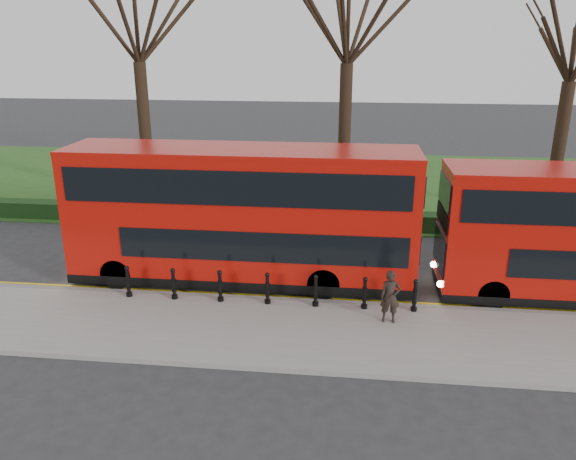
# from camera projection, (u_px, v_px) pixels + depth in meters

# --- Properties ---
(ground) EXTENTS (120.00, 120.00, 0.00)m
(ground) POSITION_uv_depth(u_px,v_px,m) (277.00, 290.00, 19.16)
(ground) COLOR #28282B
(ground) RESTS_ON ground
(pavement) EXTENTS (60.00, 4.00, 0.15)m
(pavement) POSITION_uv_depth(u_px,v_px,m) (263.00, 331.00, 16.31)
(pavement) COLOR gray
(pavement) RESTS_ON ground
(kerb) EXTENTS (60.00, 0.25, 0.16)m
(kerb) POSITION_uv_depth(u_px,v_px,m) (273.00, 301.00, 18.19)
(kerb) COLOR slate
(kerb) RESTS_ON ground
(grass_verge) EXTENTS (60.00, 18.00, 0.06)m
(grass_verge) POSITION_uv_depth(u_px,v_px,m) (310.00, 183.00, 33.25)
(grass_verge) COLOR #264D19
(grass_verge) RESTS_ON ground
(hedge) EXTENTS (60.00, 0.90, 0.80)m
(hedge) POSITION_uv_depth(u_px,v_px,m) (297.00, 218.00, 25.42)
(hedge) COLOR black
(hedge) RESTS_ON ground
(yellow_line_outer) EXTENTS (60.00, 0.10, 0.01)m
(yellow_line_outer) POSITION_uv_depth(u_px,v_px,m) (274.00, 298.00, 18.50)
(yellow_line_outer) COLOR yellow
(yellow_line_outer) RESTS_ON ground
(yellow_line_inner) EXTENTS (60.00, 0.10, 0.01)m
(yellow_line_inner) POSITION_uv_depth(u_px,v_px,m) (275.00, 296.00, 18.68)
(yellow_line_inner) COLOR yellow
(yellow_line_inner) RESTS_ON ground
(tree_left) EXTENTS (8.22, 8.22, 12.84)m
(tree_left) POSITION_uv_depth(u_px,v_px,m) (135.00, 11.00, 26.39)
(tree_left) COLOR black
(tree_left) RESTS_ON ground
(tree_mid) EXTENTS (8.18, 8.18, 12.79)m
(tree_mid) POSITION_uv_depth(u_px,v_px,m) (349.00, 11.00, 25.33)
(tree_mid) COLOR black
(tree_mid) RESTS_ON ground
(bollard_row) EXTENTS (9.29, 0.15, 1.00)m
(bollard_row) POSITION_uv_depth(u_px,v_px,m) (267.00, 289.00, 17.69)
(bollard_row) COLOR black
(bollard_row) RESTS_ON pavement
(bus_lead) EXTENTS (11.82, 2.71, 4.70)m
(bus_lead) POSITION_uv_depth(u_px,v_px,m) (242.00, 216.00, 19.19)
(bus_lead) COLOR #A90E07
(bus_lead) RESTS_ON ground
(pedestrian) EXTENTS (0.59, 0.39, 1.60)m
(pedestrian) POSITION_uv_depth(u_px,v_px,m) (390.00, 297.00, 16.45)
(pedestrian) COLOR black
(pedestrian) RESTS_ON pavement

